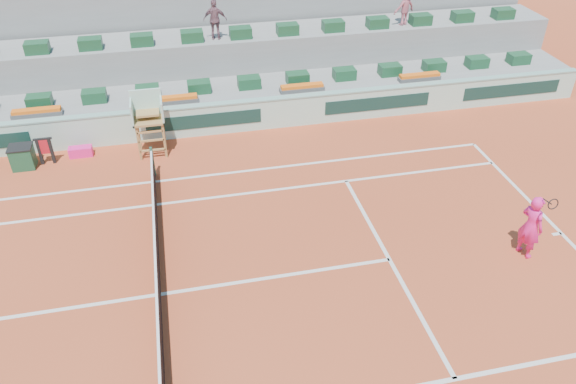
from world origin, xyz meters
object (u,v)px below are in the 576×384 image
(player_bag, at_px, (81,152))
(drink_cooler_a, at_px, (23,157))
(umpire_chair, at_px, (148,115))
(tennis_player, at_px, (531,226))

(player_bag, relative_size, drink_cooler_a, 0.98)
(player_bag, distance_m, umpire_chair, 2.95)
(drink_cooler_a, height_order, tennis_player, tennis_player)
(umpire_chair, distance_m, tennis_player, 13.05)
(tennis_player, bearing_deg, drink_cooler_a, 151.50)
(player_bag, height_order, tennis_player, tennis_player)
(umpire_chair, relative_size, tennis_player, 1.05)
(umpire_chair, bearing_deg, drink_cooler_a, -179.15)
(player_bag, bearing_deg, tennis_player, -33.10)
(umpire_chair, xyz_separation_m, tennis_player, (10.25, -8.06, -0.55))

